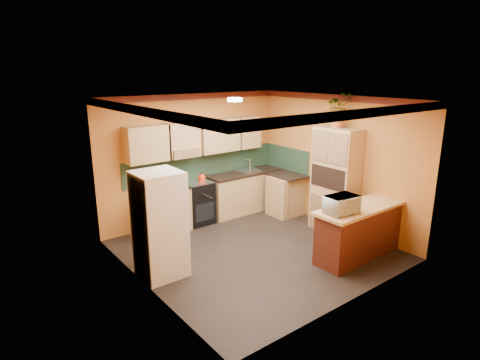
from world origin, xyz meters
The scene contains 15 objects.
room_shell centered at (0.02, 0.28, 2.09)m, with size 4.24×4.24×2.72m.
base_cabinets_back centered at (0.52, 1.80, 0.44)m, with size 3.65×0.60×0.88m, color tan.
countertop_back centered at (0.52, 1.80, 0.90)m, with size 3.65×0.62×0.04m, color black.
stove centered at (-0.11, 1.80, 0.46)m, with size 0.58×0.58×0.91m, color black.
kettle centered at (-0.01, 1.75, 1.00)m, with size 0.17×0.17×0.18m, color red, non-canonical shape.
sink centered at (1.29, 1.80, 0.94)m, with size 0.48×0.40×0.03m, color silver.
base_cabinets_right centered at (1.80, 1.04, 0.44)m, with size 0.60×0.80×0.88m, color tan.
countertop_right centered at (1.80, 1.04, 0.90)m, with size 0.62×0.80×0.04m, color black.
fridge centered at (-1.75, 0.22, 0.85)m, with size 0.68×0.66×1.70m, color white.
pantry centered at (1.85, -0.24, 1.05)m, with size 0.48×0.90×2.10m, color tan.
fern_pot centered at (1.85, -0.19, 2.18)m, with size 0.22×0.22×0.16m, color #AC4F29.
fern centered at (1.85, -0.19, 2.51)m, with size 0.45×0.39×0.50m, color tan.
breakfast_bar centered at (1.31, -1.29, 0.44)m, with size 1.80×0.55×0.88m, color #531B13.
bar_top centered at (1.31, -1.29, 0.91)m, with size 1.90×0.65×0.05m, color tan.
microwave centered at (0.73, -1.29, 1.08)m, with size 0.53×0.36×0.29m, color white.
Camera 1 is at (-4.30, -5.13, 3.17)m, focal length 30.00 mm.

